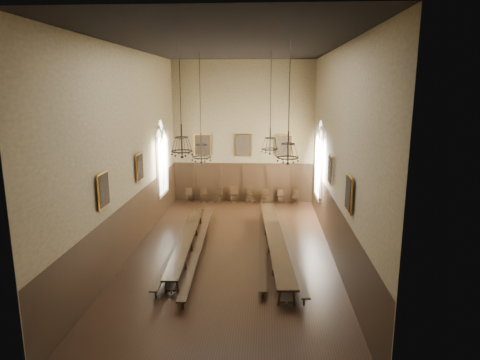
# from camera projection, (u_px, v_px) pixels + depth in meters

# --- Properties ---
(floor) EXTENTS (9.00, 18.00, 0.02)m
(floor) POSITION_uv_depth(u_px,v_px,m) (232.00, 253.00, 19.37)
(floor) COLOR black
(floor) RESTS_ON ground
(ceiling) EXTENTS (9.00, 18.00, 0.02)m
(ceiling) POSITION_uv_depth(u_px,v_px,m) (231.00, 45.00, 17.45)
(ceiling) COLOR black
(ceiling) RESTS_ON ground
(wall_back) EXTENTS (9.00, 0.02, 9.00)m
(wall_back) POSITION_uv_depth(u_px,v_px,m) (243.00, 133.00, 27.20)
(wall_back) COLOR #837450
(wall_back) RESTS_ON ground
(wall_front) EXTENTS (9.00, 0.02, 9.00)m
(wall_front) POSITION_uv_depth(u_px,v_px,m) (200.00, 216.00, 9.62)
(wall_front) COLOR #837450
(wall_front) RESTS_ON ground
(wall_left) EXTENTS (0.02, 18.00, 9.00)m
(wall_left) POSITION_uv_depth(u_px,v_px,m) (129.00, 153.00, 18.68)
(wall_left) COLOR #837450
(wall_left) RESTS_ON ground
(wall_right) EXTENTS (0.02, 18.00, 9.00)m
(wall_right) POSITION_uv_depth(u_px,v_px,m) (338.00, 155.00, 18.14)
(wall_right) COLOR #837450
(wall_right) RESTS_ON ground
(wainscot_panelling) EXTENTS (9.00, 18.00, 2.50)m
(wainscot_panelling) POSITION_uv_depth(u_px,v_px,m) (232.00, 226.00, 19.10)
(wainscot_panelling) COLOR black
(wainscot_panelling) RESTS_ON floor
(table_left) EXTENTS (1.08, 9.04, 0.70)m
(table_left) POSITION_uv_depth(u_px,v_px,m) (187.00, 244.00, 19.42)
(table_left) COLOR black
(table_left) RESTS_ON floor
(table_right) EXTENTS (1.43, 10.65, 0.83)m
(table_right) POSITION_uv_depth(u_px,v_px,m) (275.00, 244.00, 19.25)
(table_right) COLOR black
(table_right) RESTS_ON floor
(bench_left_outer) EXTENTS (0.53, 9.87, 0.44)m
(bench_left_outer) POSITION_uv_depth(u_px,v_px,m) (178.00, 244.00, 19.58)
(bench_left_outer) COLOR black
(bench_left_outer) RESTS_ON floor
(bench_left_inner) EXTENTS (0.79, 10.71, 0.48)m
(bench_left_inner) POSITION_uv_depth(u_px,v_px,m) (199.00, 247.00, 19.20)
(bench_left_inner) COLOR black
(bench_left_inner) RESTS_ON floor
(bench_right_inner) EXTENTS (0.40, 9.39, 0.42)m
(bench_right_inner) POSITION_uv_depth(u_px,v_px,m) (262.00, 247.00, 19.35)
(bench_right_inner) COLOR black
(bench_right_inner) RESTS_ON floor
(bench_right_outer) EXTENTS (1.05, 10.50, 0.47)m
(bench_right_outer) POSITION_uv_depth(u_px,v_px,m) (287.00, 246.00, 19.35)
(bench_right_outer) COLOR black
(bench_right_outer) RESTS_ON floor
(chair_0) EXTENTS (0.50, 0.50, 0.91)m
(chair_0) POSITION_uv_depth(u_px,v_px,m) (189.00, 198.00, 27.79)
(chair_0) COLOR black
(chair_0) RESTS_ON floor
(chair_1) EXTENTS (0.49, 0.49, 0.92)m
(chair_1) POSITION_uv_depth(u_px,v_px,m) (204.00, 198.00, 27.74)
(chair_1) COLOR black
(chair_1) RESTS_ON floor
(chair_2) EXTENTS (0.52, 0.52, 0.98)m
(chair_2) POSITION_uv_depth(u_px,v_px,m) (218.00, 198.00, 27.71)
(chair_2) COLOR black
(chair_2) RESTS_ON floor
(chair_3) EXTENTS (0.48, 0.48, 1.00)m
(chair_3) POSITION_uv_depth(u_px,v_px,m) (234.00, 198.00, 27.73)
(chair_3) COLOR black
(chair_3) RESTS_ON floor
(chair_4) EXTENTS (0.48, 0.48, 0.90)m
(chair_4) POSITION_uv_depth(u_px,v_px,m) (250.00, 199.00, 27.57)
(chair_4) COLOR black
(chair_4) RESTS_ON floor
(chair_5) EXTENTS (0.48, 0.48, 0.88)m
(chair_5) POSITION_uv_depth(u_px,v_px,m) (264.00, 199.00, 27.48)
(chair_5) COLOR black
(chair_5) RESTS_ON floor
(chair_6) EXTENTS (0.48, 0.48, 0.86)m
(chair_6) POSITION_uv_depth(u_px,v_px,m) (281.00, 199.00, 27.56)
(chair_6) COLOR black
(chair_6) RESTS_ON floor
(chair_7) EXTENTS (0.45, 0.45, 0.88)m
(chair_7) POSITION_uv_depth(u_px,v_px,m) (295.00, 200.00, 27.38)
(chair_7) COLOR black
(chair_7) RESTS_ON floor
(chandelier_back_left) EXTENTS (0.95, 0.95, 5.19)m
(chandelier_back_left) POSITION_uv_depth(u_px,v_px,m) (201.00, 151.00, 20.83)
(chandelier_back_left) COLOR black
(chandelier_back_left) RESTS_ON ceiling
(chandelier_back_right) EXTENTS (0.84, 0.84, 4.78)m
(chandelier_back_right) POSITION_uv_depth(u_px,v_px,m) (270.00, 142.00, 20.86)
(chandelier_back_right) COLOR black
(chandelier_back_right) RESTS_ON ceiling
(chandelier_front_left) EXTENTS (0.83, 0.83, 4.23)m
(chandelier_front_left) POSITION_uv_depth(u_px,v_px,m) (182.00, 144.00, 16.37)
(chandelier_front_left) COLOR black
(chandelier_front_left) RESTS_ON ceiling
(chandelier_front_right) EXTENTS (0.81, 0.81, 4.41)m
(chandelier_front_right) POSITION_uv_depth(u_px,v_px,m) (288.00, 150.00, 16.01)
(chandelier_front_right) COLOR black
(chandelier_front_right) RESTS_ON ceiling
(portrait_back_0) EXTENTS (1.10, 0.12, 1.40)m
(portrait_back_0) POSITION_uv_depth(u_px,v_px,m) (202.00, 145.00, 27.40)
(portrait_back_0) COLOR gold
(portrait_back_0) RESTS_ON wall_back
(portrait_back_1) EXTENTS (1.10, 0.12, 1.40)m
(portrait_back_1) POSITION_uv_depth(u_px,v_px,m) (243.00, 145.00, 27.24)
(portrait_back_1) COLOR gold
(portrait_back_1) RESTS_ON wall_back
(portrait_back_2) EXTENTS (1.10, 0.12, 1.40)m
(portrait_back_2) POSITION_uv_depth(u_px,v_px,m) (284.00, 146.00, 27.09)
(portrait_back_2) COLOR gold
(portrait_back_2) RESTS_ON wall_back
(portrait_left_0) EXTENTS (0.12, 1.00, 1.30)m
(portrait_left_0) POSITION_uv_depth(u_px,v_px,m) (140.00, 167.00, 19.82)
(portrait_left_0) COLOR gold
(portrait_left_0) RESTS_ON wall_left
(portrait_left_1) EXTENTS (0.12, 1.00, 1.30)m
(portrait_left_1) POSITION_uv_depth(u_px,v_px,m) (103.00, 190.00, 15.43)
(portrait_left_1) COLOR gold
(portrait_left_1) RESTS_ON wall_left
(portrait_right_0) EXTENTS (0.12, 1.00, 1.30)m
(portrait_right_0) POSITION_uv_depth(u_px,v_px,m) (330.00, 169.00, 19.30)
(portrait_right_0) COLOR gold
(portrait_right_0) RESTS_ON wall_right
(portrait_right_1) EXTENTS (0.12, 1.00, 1.30)m
(portrait_right_1) POSITION_uv_depth(u_px,v_px,m) (349.00, 194.00, 14.91)
(portrait_right_1) COLOR gold
(portrait_right_1) RESTS_ON wall_right
(window_right) EXTENTS (0.20, 2.20, 4.60)m
(window_right) POSITION_uv_depth(u_px,v_px,m) (319.00, 159.00, 23.75)
(window_right) COLOR white
(window_right) RESTS_ON wall_right
(window_left) EXTENTS (0.20, 2.20, 4.60)m
(window_left) POSITION_uv_depth(u_px,v_px,m) (162.00, 158.00, 24.27)
(window_left) COLOR white
(window_left) RESTS_ON wall_left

